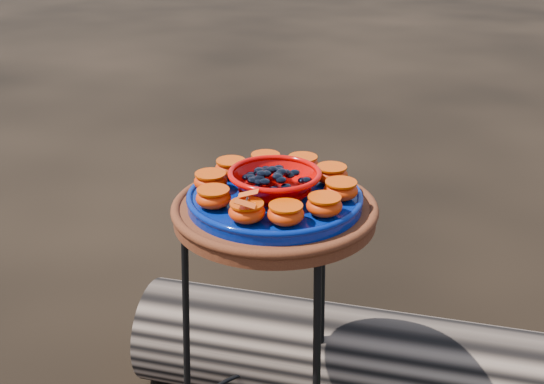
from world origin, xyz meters
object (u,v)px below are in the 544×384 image
Objects in this scene: plant_stand at (274,355)px; terracotta_saucer at (275,212)px; cobalt_plate at (275,200)px; driftwood_log at (425,372)px; red_bowl at (275,183)px.

plant_stand is 0.37m from terracotta_saucer.
driftwood_log is (0.22, 0.39, -0.60)m from cobalt_plate.
cobalt_plate reaches higher than terracotta_saucer.
driftwood_log is (0.22, 0.39, -0.57)m from terracotta_saucer.
plant_stand is at bearing -119.53° from driftwood_log.
plant_stand is at bearing 0.00° from red_bowl.
red_bowl is 0.78m from driftwood_log.
cobalt_plate is at bearing 0.00° from plant_stand.
plant_stand is 0.44× the size of driftwood_log.
plant_stand is at bearing 0.00° from terracotta_saucer.
red_bowl is at bearing 0.00° from cobalt_plate.
plant_stand is 0.40m from cobalt_plate.
cobalt_plate is 0.75m from driftwood_log.
plant_stand reaches higher than driftwood_log.
plant_stand is 0.49m from driftwood_log.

